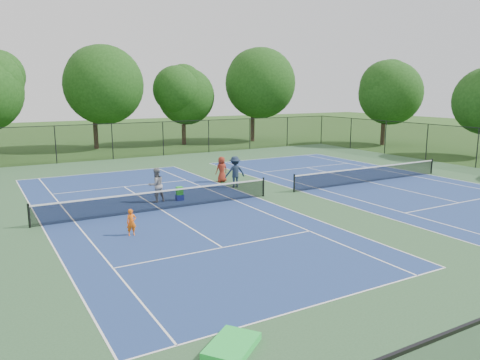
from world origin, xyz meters
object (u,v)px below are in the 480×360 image
bystander_c (222,169)px  tree_back_b (93,81)px  tree_back_c (183,92)px  tree_back_d (253,80)px  ball_crate (180,197)px  ball_hopper (180,191)px  tree_side_e (385,89)px  bystander_b (235,172)px  instructor (156,185)px  child_player (131,222)px

bystander_c → tree_back_b: bearing=-85.2°
tree_back_c → tree_back_d: tree_back_d is taller
ball_crate → ball_hopper: (0.00, 0.00, 0.37)m
tree_back_b → tree_side_e: tree_back_b is taller
tree_back_d → ball_hopper: tree_back_d is taller
tree_back_c → bystander_b: 23.38m
instructor → bystander_c: 6.26m
instructor → bystander_b: bystander_b is taller
bystander_c → tree_back_d: bearing=-129.2°
tree_back_c → bystander_c: 21.68m
tree_back_b → tree_back_d: bearing=-6.7°
ball_crate → tree_back_c: bearing=66.1°
instructor → bystander_c: instructor is taller
tree_back_b → tree_side_e: 29.56m
tree_back_d → bystander_c: (-14.14, -19.26, -6.01)m
ball_crate → bystander_c: bearing=37.5°
tree_back_c → bystander_b: size_ratio=4.44×
instructor → bystander_c: (5.47, 3.03, -0.10)m
tree_back_d → instructor: bearing=-131.4°
tree_back_c → instructor: tree_back_c is taller
tree_side_e → child_player: (-32.48, -17.22, -5.26)m
tree_back_c → tree_back_d: 8.17m
tree_back_d → tree_side_e: (10.00, -10.00, -1.02)m
ball_hopper → tree_side_e: bearing=23.8°
tree_side_e → ball_hopper: (-28.42, -12.54, -5.28)m
tree_back_c → ball_crate: (-10.42, -23.54, -5.32)m
tree_back_c → bystander_b: tree_back_c is taller
tree_back_c → tree_back_d: bearing=-7.1°
bystander_b → bystander_c: 1.83m
ball_crate → instructor: bearing=168.1°
instructor → ball_hopper: size_ratio=4.29×
tree_back_b → ball_hopper: (-1.42, -24.54, -6.07)m
tree_side_e → ball_crate: size_ratio=22.75×
tree_back_b → ball_crate: tree_back_b is taller
tree_side_e → bystander_c: (-24.14, -9.26, -4.99)m
ball_hopper → bystander_c: bearing=37.5°
ball_crate → ball_hopper: ball_hopper is taller
tree_side_e → ball_hopper: tree_side_e is taller
tree_back_d → child_player: (-22.48, -27.22, -6.27)m
tree_side_e → instructor: tree_side_e is taller
child_player → bystander_c: size_ratio=0.67×
tree_back_c → bystander_b: (-6.20, -22.08, -4.53)m
child_player → tree_back_b: bearing=81.8°
tree_back_b → ball_crate: bearing=-93.3°
tree_back_c → tree_side_e: tree_side_e is taller
tree_back_d → bystander_b: 26.09m
tree_back_b → instructor: (-2.62, -24.29, -5.68)m
tree_side_e → child_player: 37.14m
instructor → tree_back_c: bearing=-125.3°
instructor → tree_side_e: bearing=-166.3°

